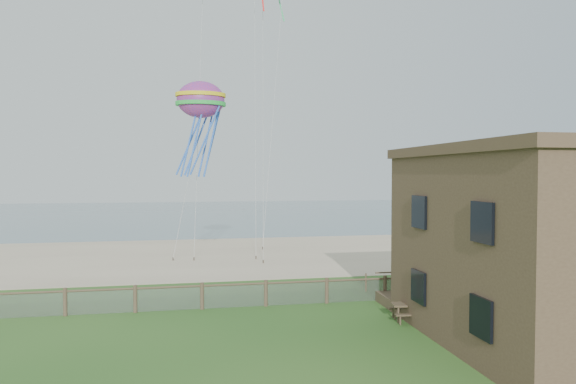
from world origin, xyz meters
TOP-DOWN VIEW (x-y plane):
  - ground at (0.00, 0.00)m, footprint 160.00×160.00m
  - sand_beach at (0.00, 22.00)m, footprint 72.00×20.00m
  - ocean at (0.00, 66.00)m, footprint 160.00×68.00m
  - chainlink_fence at (0.00, 6.00)m, footprint 36.20×0.20m
  - motel_deck at (13.00, 5.00)m, footprint 15.00×2.00m
  - picnic_table at (5.83, 2.40)m, footprint 1.92×1.54m
  - octopus_kite at (-2.80, 17.03)m, footprint 3.92×3.28m
  - kite_green at (3.33, 20.19)m, footprint 1.86×1.88m

SIDE VIEW (x-z plane):
  - ground at x=0.00m, z-range 0.00..0.00m
  - ocean at x=0.00m, z-range -0.01..0.01m
  - sand_beach at x=0.00m, z-range -0.01..0.01m
  - motel_deck at x=13.00m, z-range 0.00..0.50m
  - picnic_table at x=5.83m, z-range 0.00..0.75m
  - chainlink_fence at x=0.00m, z-range -0.07..1.18m
  - octopus_kite at x=-2.80m, z-range 6.06..12.99m
  - kite_green at x=3.33m, z-range 18.17..20.55m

